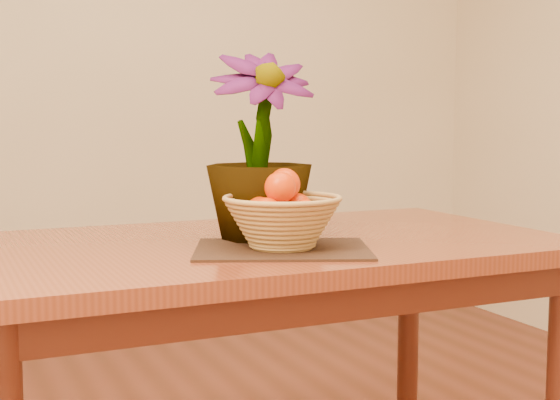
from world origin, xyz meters
name	(u,v)px	position (x,y,z in m)	size (l,w,h in m)	color
wall_back	(97,49)	(0.00, 2.25, 1.35)	(4.00, 0.02, 2.70)	#FCE7C0
table	(266,276)	(0.00, 0.30, 0.66)	(1.40, 0.80, 0.75)	maroon
placemat	(282,249)	(-0.03, 0.14, 0.75)	(0.37, 0.28, 0.01)	#331F12
wicker_basket	(282,224)	(-0.03, 0.14, 0.81)	(0.26, 0.26, 0.11)	tan
orange_pile	(282,204)	(-0.03, 0.14, 0.85)	(0.17, 0.16, 0.13)	red
potted_plant	(260,146)	(-0.02, 0.29, 0.97)	(0.25, 0.25, 0.44)	#174513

